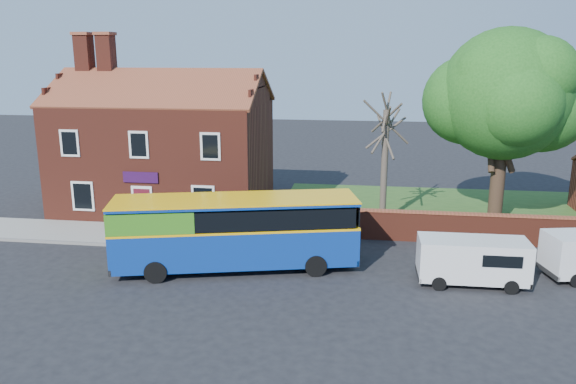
# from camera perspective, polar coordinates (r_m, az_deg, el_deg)

# --- Properties ---
(ground) EXTENTS (120.00, 120.00, 0.00)m
(ground) POSITION_cam_1_polar(r_m,az_deg,el_deg) (23.74, -5.45, -9.52)
(ground) COLOR black
(ground) RESTS_ON ground
(pavement) EXTENTS (18.00, 3.50, 0.12)m
(pavement) POSITION_cam_1_polar(r_m,az_deg,el_deg) (31.01, -15.64, -4.18)
(pavement) COLOR gray
(pavement) RESTS_ON ground
(kerb) EXTENTS (18.00, 0.15, 0.14)m
(kerb) POSITION_cam_1_polar(r_m,az_deg,el_deg) (29.50, -16.99, -5.19)
(kerb) COLOR slate
(kerb) RESTS_ON ground
(grass_strip) EXTENTS (26.00, 12.00, 0.04)m
(grass_strip) POSITION_cam_1_polar(r_m,az_deg,el_deg) (36.24, 20.17, -1.98)
(grass_strip) COLOR #426B28
(grass_strip) RESTS_ON ground
(shop_building) EXTENTS (12.30, 8.13, 10.50)m
(shop_building) POSITION_cam_1_polar(r_m,az_deg,el_deg) (35.39, -12.33, 3.83)
(shop_building) COLOR maroon
(shop_building) RESTS_ON ground
(boundary_wall) EXTENTS (22.00, 0.38, 1.60)m
(boundary_wall) POSITION_cam_1_polar(r_m,az_deg,el_deg) (30.42, 22.54, -3.61)
(boundary_wall) COLOR maroon
(boundary_wall) RESTS_ON ground
(bus) EXTENTS (11.03, 5.24, 3.25)m
(bus) POSITION_cam_1_polar(r_m,az_deg,el_deg) (24.98, -6.14, -3.81)
(bus) COLOR navy
(bus) RESTS_ON ground
(van_near) EXTENTS (4.46, 1.92, 1.95)m
(van_near) POSITION_cam_1_polar(r_m,az_deg,el_deg) (24.70, 18.27, -6.52)
(van_near) COLOR silver
(van_near) RESTS_ON ground
(large_tree) EXTENTS (8.85, 7.01, 10.80)m
(large_tree) POSITION_cam_1_polar(r_m,az_deg,el_deg) (32.65, 21.27, 8.87)
(large_tree) COLOR black
(large_tree) RESTS_ON ground
(bare_tree) EXTENTS (2.63, 3.13, 7.01)m
(bare_tree) POSITION_cam_1_polar(r_m,az_deg,el_deg) (31.75, 9.79, 3.16)
(bare_tree) COLOR #4C4238
(bare_tree) RESTS_ON ground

